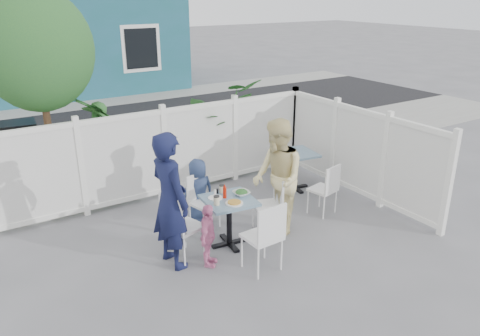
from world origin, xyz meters
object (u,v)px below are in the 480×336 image
man (170,200)px  utility_cabinet (19,159)px  main_table (229,210)px  chair_near (266,233)px  toddler (208,236)px  chair_back (201,197)px  chair_right (272,200)px  chair_left (179,223)px  spare_table (296,161)px  woman (277,178)px  boy (198,191)px

man → utility_cabinet: bearing=12.3°
main_table → man: bearing=-179.7°
utility_cabinet → man: man is taller
main_table → chair_near: 0.85m
toddler → chair_back: bearing=18.7°
man → toddler: man is taller
chair_right → utility_cabinet: bearing=56.8°
chair_left → toddler: 0.44m
man → toddler: size_ratio=2.09×
spare_table → toddler: size_ratio=0.87×
chair_left → man: bearing=-103.2°
spare_table → toddler: toddler is taller
utility_cabinet → toddler: bearing=-62.1°
utility_cabinet → chair_left: bearing=-63.9°
chair_left → chair_right: (1.56, 0.01, -0.06)m
chair_right → chair_near: bearing=158.1°
spare_table → toddler: bearing=-151.7°
main_table → chair_left: 0.79m
chair_right → woman: 0.38m
spare_table → chair_right: size_ratio=0.86×
chair_right → chair_near: 1.14m
chair_right → chair_back: bearing=67.4°
utility_cabinet → man: 3.95m
spare_table → chair_back: bearing=-170.3°
boy → toddler: size_ratio=1.19×
utility_cabinet → spare_table: 5.03m
chair_left → boy: boy is taller
utility_cabinet → man: bearing=-65.4°
utility_cabinet → chair_back: size_ratio=1.46×
main_table → toddler: (-0.52, -0.31, -0.12)m
spare_table → boy: 2.15m
chair_left → toddler: (0.27, -0.32, -0.13)m
main_table → man: (-0.90, -0.00, 0.37)m
woman → boy: woman is taller
utility_cabinet → chair_left: utility_cabinet is taller
boy → toddler: bearing=69.4°
main_table → woman: woman is taller
toddler → boy: bearing=20.1°
chair_right → toddler: 1.33m
chair_near → boy: 1.74m
toddler → chair_near: bearing=-91.8°
chair_back → man: bearing=27.4°
utility_cabinet → chair_left: (1.40, -3.71, -0.05)m
main_table → chair_left: chair_left is taller
chair_right → toddler: bearing=122.5°
toddler → woman: bearing=-36.7°
utility_cabinet → main_table: 4.31m
main_table → chair_back: 0.74m
chair_left → chair_back: bearing=118.8°
chair_right → man: man is taller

